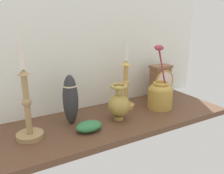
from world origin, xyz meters
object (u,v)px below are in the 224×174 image
object	(u,v)px
candlestick_tall_left	(27,105)
brass_vase_jar	(160,94)
candlestick_tall_center	(126,82)
mantel_clock	(161,82)
tall_ceramic_vase	(70,99)
brass_vase_bulbous	(119,104)

from	to	relation	value
candlestick_tall_left	brass_vase_jar	distance (cm)	59.88
candlestick_tall_center	brass_vase_jar	size ratio (longest dim) A/B	1.35
mantel_clock	brass_vase_jar	size ratio (longest dim) A/B	0.60
candlestick_tall_left	tall_ceramic_vase	xyz separation A→B (cm)	(17.41, 3.87, -2.09)
candlestick_tall_center	brass_vase_bulbous	size ratio (longest dim) A/B	2.61
candlestick_tall_left	brass_vase_jar	size ratio (longest dim) A/B	1.37
tall_ceramic_vase	mantel_clock	bearing A→B (deg)	5.53
candlestick_tall_left	brass_vase_bulbous	xyz separation A→B (cm)	(36.03, -2.39, -5.60)
candlestick_tall_left	brass_vase_jar	world-z (taller)	candlestick_tall_left
brass_vase_bulbous	brass_vase_jar	size ratio (longest dim) A/B	0.52
candlestick_tall_left	tall_ceramic_vase	bearing A→B (deg)	12.53
candlestick_tall_left	candlestick_tall_center	world-z (taller)	candlestick_tall_left
brass_vase_bulbous	candlestick_tall_left	bearing A→B (deg)	176.20
brass_vase_bulbous	mantel_clock	bearing A→B (deg)	19.13
brass_vase_bulbous	brass_vase_jar	world-z (taller)	brass_vase_jar
brass_vase_bulbous	tall_ceramic_vase	distance (cm)	19.95
brass_vase_jar	tall_ceramic_vase	xyz separation A→B (cm)	(-42.23, 4.93, 3.26)
candlestick_tall_left	brass_vase_bulbous	distance (cm)	36.54
mantel_clock	candlestick_tall_left	distance (cm)	68.94
candlestick_tall_left	brass_vase_jar	xyz separation A→B (cm)	(59.63, -1.06, -5.35)
mantel_clock	candlestick_tall_left	world-z (taller)	candlestick_tall_left
brass_vase_bulbous	tall_ceramic_vase	world-z (taller)	tall_ceramic_vase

